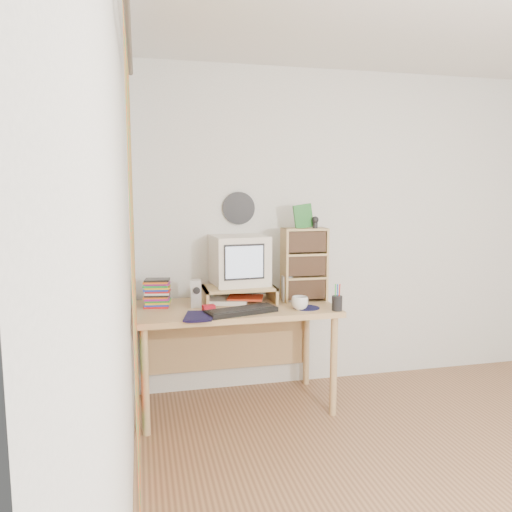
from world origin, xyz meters
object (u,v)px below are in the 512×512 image
desk (233,322)px  crt_monitor (240,261)px  diary (185,315)px  dvd_stack (157,290)px  keyboard (241,311)px  mug (300,303)px  cd_rack (304,264)px

desk → crt_monitor: 0.45m
desk → diary: (-0.38, -0.32, 0.16)m
dvd_stack → crt_monitor: bearing=13.7°
keyboard → diary: diary is taller
crt_monitor → dvd_stack: size_ratio=1.59×
diary → keyboard: bearing=18.6°
desk → crt_monitor: crt_monitor is taller
crt_monitor → keyboard: size_ratio=0.79×
keyboard → mug: bearing=-13.9°
desk → keyboard: keyboard is taller
crt_monitor → cd_rack: 0.48m
crt_monitor → keyboard: 0.47m
desk → dvd_stack: dvd_stack is taller
crt_monitor → cd_rack: (0.47, -0.08, -0.03)m
mug → diary: bearing=-176.4°
mug → diary: (-0.79, -0.05, -0.02)m
mug → cd_rack: bearing=66.2°
desk → dvd_stack: bearing=176.4°
mug → diary: mug is taller
dvd_stack → diary: dvd_stack is taller
crt_monitor → diary: 0.67m
keyboard → desk: bearing=74.7°
crt_monitor → diary: (-0.45, -0.41, -0.28)m
keyboard → cd_rack: size_ratio=0.89×
keyboard → mug: mug is taller
crt_monitor → mug: 0.56m
dvd_stack → desk: bearing=5.1°
desk → dvd_stack: size_ratio=5.81×
diary → dvd_stack: bearing=127.1°
cd_rack → mug: (-0.13, -0.28, -0.22)m
dvd_stack → cd_rack: 1.09m
keyboard → dvd_stack: dvd_stack is taller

